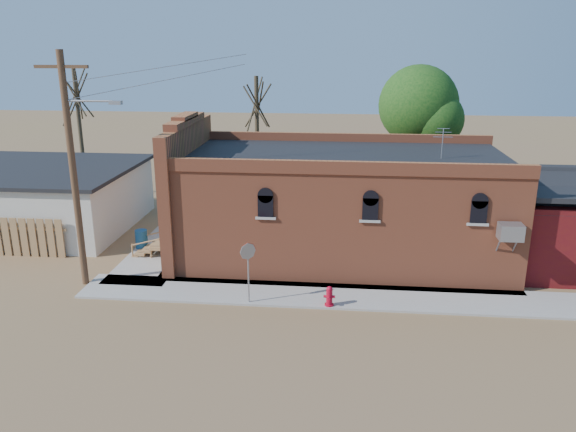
# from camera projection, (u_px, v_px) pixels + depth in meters

# --- Properties ---
(ground) EXTENTS (120.00, 120.00, 0.00)m
(ground) POSITION_uv_depth(u_px,v_px,m) (286.00, 305.00, 20.55)
(ground) COLOR olive
(ground) RESTS_ON ground
(sidewalk_south) EXTENTS (19.00, 2.20, 0.08)m
(sidewalk_south) POSITION_uv_depth(u_px,v_px,m) (328.00, 296.00, 21.25)
(sidewalk_south) COLOR #9E9991
(sidewalk_south) RESTS_ON ground
(sidewalk_west) EXTENTS (2.60, 10.00, 0.08)m
(sidewalk_west) POSITION_uv_depth(u_px,v_px,m) (168.00, 243.00, 26.84)
(sidewalk_west) COLOR #9E9991
(sidewalk_west) RESTS_ON ground
(brick_bar) EXTENTS (16.40, 7.97, 6.30)m
(brick_bar) POSITION_uv_depth(u_px,v_px,m) (335.00, 205.00, 24.94)
(brick_bar) COLOR #C05C3A
(brick_bar) RESTS_ON ground
(red_shed) EXTENTS (5.40, 6.40, 4.30)m
(red_shed) POSITION_uv_depth(u_px,v_px,m) (566.00, 212.00, 24.03)
(red_shed) COLOR #590F15
(red_shed) RESTS_ON ground
(wood_fence) EXTENTS (5.20, 0.10, 1.80)m
(wood_fence) POSITION_uv_depth(u_px,v_px,m) (11.00, 237.00, 25.11)
(wood_fence) COLOR #A07548
(wood_fence) RESTS_ON ground
(utility_pole) EXTENTS (3.12, 0.26, 9.00)m
(utility_pole) POSITION_uv_depth(u_px,v_px,m) (74.00, 166.00, 21.07)
(utility_pole) COLOR #513720
(utility_pole) RESTS_ON ground
(tree_bare_near) EXTENTS (2.80, 2.80, 7.65)m
(tree_bare_near) POSITION_uv_depth(u_px,v_px,m) (257.00, 104.00, 31.46)
(tree_bare_near) COLOR #493D29
(tree_bare_near) RESTS_ON ground
(tree_bare_far) EXTENTS (2.80, 2.80, 8.16)m
(tree_bare_far) POSITION_uv_depth(u_px,v_px,m) (76.00, 94.00, 33.33)
(tree_bare_far) COLOR #493D29
(tree_bare_far) RESTS_ON ground
(tree_leafy) EXTENTS (4.40, 4.40, 8.15)m
(tree_leafy) POSITION_uv_depth(u_px,v_px,m) (418.00, 105.00, 31.09)
(tree_leafy) COLOR #493D29
(tree_leafy) RESTS_ON ground
(fire_hydrant) EXTENTS (0.42, 0.39, 0.75)m
(fire_hydrant) POSITION_uv_depth(u_px,v_px,m) (329.00, 296.00, 20.27)
(fire_hydrant) COLOR #AC0921
(fire_hydrant) RESTS_ON sidewalk_south
(stop_sign) EXTENTS (0.52, 0.44, 2.30)m
(stop_sign) POSITION_uv_depth(u_px,v_px,m) (248.00, 257.00, 20.14)
(stop_sign) COLOR #94949A
(stop_sign) RESTS_ON sidewalk_south
(trash_barrel) EXTENTS (0.56, 0.56, 0.86)m
(trash_barrel) POSITION_uv_depth(u_px,v_px,m) (141.00, 239.00, 26.04)
(trash_barrel) COLOR navy
(trash_barrel) RESTS_ON sidewalk_west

